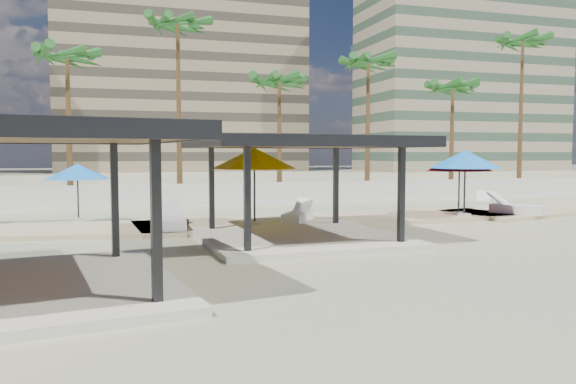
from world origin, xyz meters
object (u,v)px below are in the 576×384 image
Objects in this scene: pavilion_central at (299,179)px; lounger_a at (172,222)px; lounger_c at (516,208)px; lounger_d at (483,203)px; umbrella_c at (460,163)px; pavilion_west at (6,194)px; lounger_b at (298,216)px.

lounger_a is at bearing 138.94° from pavilion_central.
lounger_c is (11.34, 3.37, -1.61)m from pavilion_central.
lounger_d is (15.67, 3.38, -0.04)m from lounger_a.
lounger_c is at bearing -6.57° from umbrella_c.
pavilion_west is at bearing 83.56° from lounger_c.
lounger_a is 1.10× the size of lounger_b.
lounger_a is at bearing 138.77° from lounger_d.
pavilion_west reaches higher than lounger_a.
pavilion_west is 3.07× the size of lounger_c.
lounger_b is at bearing -179.68° from umbrella_c.
pavilion_west reaches higher than lounger_b.
pavilion_central reaches higher than lounger_d.
pavilion_central reaches higher than lounger_c.
pavilion_central is 3.09× the size of lounger_b.
pavilion_west is 12.66m from lounger_b.
pavilion_central is at bearing -156.73° from umbrella_c.
lounger_a is at bearing 60.91° from lounger_c.
lounger_a is 0.98× the size of lounger_c.
lounger_d is (19.70, 11.54, -1.69)m from pavilion_west.
lounger_c is at bearing -87.91° from lounger_a.
lounger_a is 15.15m from lounger_c.
pavilion_west is (-7.84, -5.08, 0.04)m from pavilion_central.
lounger_d is at bearing -76.85° from lounger_a.
pavilion_central is at bearing 24.58° from pavilion_west.
pavilion_west reaches higher than lounger_c.
umbrella_c is at bearing 19.75° from pavilion_west.
lounger_a is at bearing -177.16° from umbrella_c.
lounger_d is (10.68, 2.81, -0.02)m from lounger_b.
lounger_b is at bearing 69.98° from pavilion_central.
lounger_c is (15.15, 0.30, 0.00)m from lounger_a.
pavilion_central is 0.90× the size of pavilion_west.
lounger_c is at bearing 15.42° from pavilion_west.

